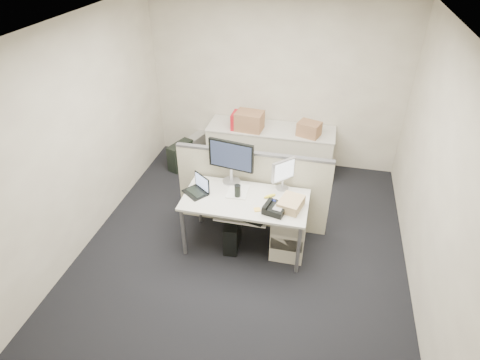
% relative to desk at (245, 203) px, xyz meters
% --- Properties ---
extents(floor, '(4.00, 4.50, 0.01)m').
position_rel_desk_xyz_m(floor, '(0.00, 0.00, -0.67)').
color(floor, black).
rests_on(floor, ground).
extents(ceiling, '(4.00, 4.50, 0.01)m').
position_rel_desk_xyz_m(ceiling, '(0.00, 0.00, 2.04)').
color(ceiling, white).
rests_on(ceiling, ground).
extents(wall_back, '(4.00, 0.02, 2.70)m').
position_rel_desk_xyz_m(wall_back, '(0.00, 2.25, 0.69)').
color(wall_back, '#B3A895').
rests_on(wall_back, ground).
extents(wall_front, '(4.00, 0.02, 2.70)m').
position_rel_desk_xyz_m(wall_front, '(0.00, -2.25, 0.69)').
color(wall_front, '#B3A895').
rests_on(wall_front, ground).
extents(wall_left, '(0.02, 4.50, 2.70)m').
position_rel_desk_xyz_m(wall_left, '(-2.00, 0.00, 0.69)').
color(wall_left, '#B3A895').
rests_on(wall_left, ground).
extents(wall_right, '(0.02, 4.50, 2.70)m').
position_rel_desk_xyz_m(wall_right, '(2.00, 0.00, 0.69)').
color(wall_right, '#B3A895').
rests_on(wall_right, ground).
extents(desk, '(1.50, 0.75, 0.73)m').
position_rel_desk_xyz_m(desk, '(0.00, 0.00, 0.00)').
color(desk, silver).
rests_on(desk, floor).
extents(keyboard_tray, '(0.62, 0.32, 0.02)m').
position_rel_desk_xyz_m(keyboard_tray, '(0.00, -0.18, -0.04)').
color(keyboard_tray, silver).
rests_on(keyboard_tray, desk).
extents(drawer_pedestal, '(0.40, 0.55, 0.65)m').
position_rel_desk_xyz_m(drawer_pedestal, '(0.55, 0.05, -0.34)').
color(drawer_pedestal, beige).
rests_on(drawer_pedestal, floor).
extents(cubicle_partition, '(2.00, 0.06, 1.10)m').
position_rel_desk_xyz_m(cubicle_partition, '(0.00, 0.45, -0.11)').
color(cubicle_partition, beige).
rests_on(cubicle_partition, floor).
extents(back_counter, '(2.00, 0.60, 0.72)m').
position_rel_desk_xyz_m(back_counter, '(0.00, 1.93, -0.30)').
color(back_counter, beige).
rests_on(back_counter, floor).
extents(monitor_main, '(0.61, 0.32, 0.58)m').
position_rel_desk_xyz_m(monitor_main, '(-0.25, 0.32, 0.36)').
color(monitor_main, black).
rests_on(monitor_main, desk).
extents(monitor_small, '(0.34, 0.34, 0.40)m').
position_rel_desk_xyz_m(monitor_small, '(0.40, 0.32, 0.26)').
color(monitor_small, '#B7B7BC').
rests_on(monitor_small, desk).
extents(laptop, '(0.36, 0.35, 0.22)m').
position_rel_desk_xyz_m(laptop, '(-0.62, -0.02, 0.17)').
color(laptop, black).
rests_on(laptop, desk).
extents(trackball, '(0.17, 0.17, 0.05)m').
position_rel_desk_xyz_m(trackball, '(0.35, -0.05, 0.09)').
color(trackball, black).
rests_on(trackball, desk).
extents(desk_phone, '(0.28, 0.25, 0.08)m').
position_rel_desk_xyz_m(desk_phone, '(0.38, -0.18, 0.10)').
color(desk_phone, black).
rests_on(desk_phone, desk).
extents(paper_stack, '(0.26, 0.32, 0.01)m').
position_rel_desk_xyz_m(paper_stack, '(-0.12, 0.12, 0.07)').
color(paper_stack, silver).
rests_on(paper_stack, desk).
extents(sticky_pad, '(0.09, 0.09, 0.01)m').
position_rel_desk_xyz_m(sticky_pad, '(0.18, -0.18, 0.07)').
color(sticky_pad, yellow).
rests_on(sticky_pad, desk).
extents(travel_mug, '(0.08, 0.08, 0.16)m').
position_rel_desk_xyz_m(travel_mug, '(-0.10, 0.02, 0.14)').
color(travel_mug, black).
rests_on(travel_mug, desk).
extents(banana, '(0.16, 0.13, 0.04)m').
position_rel_desk_xyz_m(banana, '(0.28, 0.10, 0.08)').
color(banana, yellow).
rests_on(banana, desk).
extents(cellphone, '(0.08, 0.12, 0.01)m').
position_rel_desk_xyz_m(cellphone, '(-0.15, 0.20, 0.07)').
color(cellphone, black).
rests_on(cellphone, desk).
extents(manila_folders, '(0.31, 0.36, 0.12)m').
position_rel_desk_xyz_m(manila_folders, '(0.55, -0.05, 0.12)').
color(manila_folders, tan).
rests_on(manila_folders, desk).
extents(keyboard, '(0.50, 0.28, 0.03)m').
position_rel_desk_xyz_m(keyboard, '(0.05, -0.22, -0.02)').
color(keyboard, black).
rests_on(keyboard, keyboard_tray).
extents(pc_tower_desk, '(0.20, 0.44, 0.40)m').
position_rel_desk_xyz_m(pc_tower_desk, '(-0.15, -0.05, -0.47)').
color(pc_tower_desk, black).
rests_on(pc_tower_desk, floor).
extents(pc_tower_spare_dark, '(0.34, 0.51, 0.44)m').
position_rel_desk_xyz_m(pc_tower_spare_dark, '(-1.45, 1.63, -0.45)').
color(pc_tower_spare_dark, black).
rests_on(pc_tower_spare_dark, floor).
extents(pc_tower_spare_silver, '(0.30, 0.47, 0.41)m').
position_rel_desk_xyz_m(pc_tower_spare_silver, '(-1.30, 2.03, -0.46)').
color(pc_tower_spare_silver, '#B7B7BC').
rests_on(pc_tower_spare_silver, floor).
extents(cardboard_box_left, '(0.44, 0.35, 0.31)m').
position_rel_desk_xyz_m(cardboard_box_left, '(-0.33, 1.81, 0.21)').
color(cardboard_box_left, '#A8774D').
rests_on(cardboard_box_left, back_counter).
extents(cardboard_box_right, '(0.39, 0.35, 0.24)m').
position_rel_desk_xyz_m(cardboard_box_right, '(0.60, 1.81, 0.17)').
color(cardboard_box_right, '#A8774D').
rests_on(cardboard_box_right, back_counter).
extents(red_binder, '(0.07, 0.29, 0.27)m').
position_rel_desk_xyz_m(red_binder, '(-0.57, 1.83, 0.19)').
color(red_binder, red).
rests_on(red_binder, back_counter).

